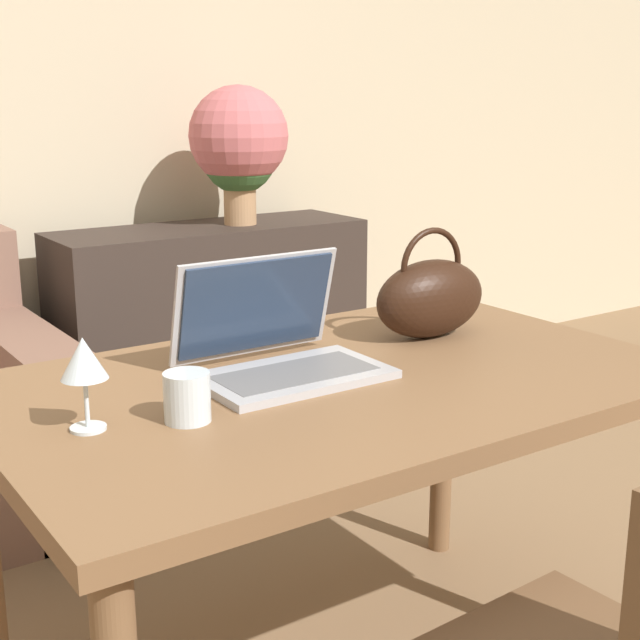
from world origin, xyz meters
TOP-DOWN VIEW (x-y plane):
  - dining_table at (0.14, 0.74)m, footprint 1.36×0.85m
  - sideboard at (0.69, 2.36)m, footprint 1.19×0.40m
  - laptop at (0.05, 0.83)m, footprint 0.36×0.29m
  - drinking_glass at (-0.22, 0.68)m, footprint 0.08×0.08m
  - wine_glass at (-0.37, 0.73)m, footprint 0.08×0.08m
  - handbag at (0.48, 0.86)m, footprint 0.29×0.14m
  - flower_vase at (0.82, 2.33)m, footprint 0.37×0.37m

SIDE VIEW (x-z plane):
  - sideboard at x=0.69m, z-range 0.00..0.79m
  - dining_table at x=0.14m, z-range 0.28..1.01m
  - drinking_glass at x=-0.22m, z-range 0.73..0.81m
  - laptop at x=0.05m, z-range 0.68..0.90m
  - handbag at x=0.48m, z-range 0.70..0.95m
  - wine_glass at x=-0.37m, z-range 0.77..0.92m
  - flower_vase at x=0.82m, z-range 0.83..1.34m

